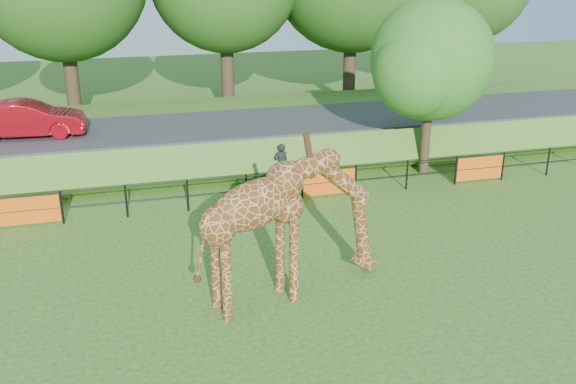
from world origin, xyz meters
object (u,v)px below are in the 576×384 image
Objects in this scene: visitor at (281,164)px; giraffe at (292,227)px; car_red at (27,119)px; tree_east at (433,64)px.

giraffe is at bearing 71.67° from visitor.
car_red is 15.72m from tree_east.
giraffe is 3.35× the size of visitor.
car_red is 10.05m from visitor.
visitor is (9.12, -4.00, -1.36)m from car_red.
car_red is at bearing 164.03° from tree_east.
car_red is at bearing -28.92° from visitor.
tree_east is at bearing -102.08° from car_red.
giraffe is 0.76× the size of tree_east.
visitor is 6.83m from tree_east.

